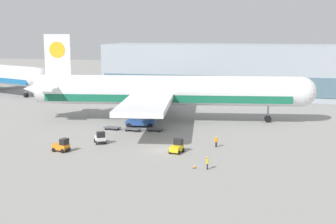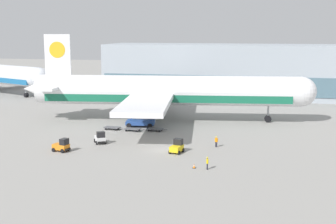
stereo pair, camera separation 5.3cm
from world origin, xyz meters
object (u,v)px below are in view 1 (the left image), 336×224
(ground_crew_near, at_px, (216,141))
(baggage_dolly_second, at_px, (133,129))
(baggage_tug_foreground, at_px, (62,146))
(airplane_main, at_px, (163,92))
(baggage_tug_mid, at_px, (100,138))
(baggage_dolly_lead, at_px, (112,128))
(baggage_dolly_third, at_px, (155,129))
(traffic_cone_near, at_px, (194,166))
(baggage_tug_far, at_px, (177,147))
(ground_crew_far, at_px, (207,162))
(scissor_lift_loader, at_px, (140,117))

(ground_crew_near, bearing_deg, baggage_dolly_second, -175.68)
(baggage_tug_foreground, bearing_deg, airplane_main, 83.66)
(baggage_tug_mid, height_order, baggage_dolly_lead, baggage_tug_mid)
(baggage_dolly_third, xyz_separation_m, traffic_cone_near, (10.82, -20.84, -0.11))
(ground_crew_near, relative_size, traffic_cone_near, 2.93)
(ground_crew_near, bearing_deg, traffic_cone_near, -65.35)
(traffic_cone_near, bearing_deg, baggage_tug_foreground, 169.35)
(baggage_dolly_third, relative_size, traffic_cone_near, 6.46)
(baggage_tug_far, xyz_separation_m, baggage_dolly_third, (-6.97, 13.68, -0.49))
(baggage_tug_far, xyz_separation_m, baggage_dolly_second, (-10.90, 12.75, -0.49))
(baggage_dolly_second, height_order, ground_crew_far, ground_crew_far)
(baggage_dolly_second, relative_size, baggage_dolly_third, 1.00)
(baggage_tug_far, xyz_separation_m, traffic_cone_near, (3.85, -7.16, -0.59))
(baggage_dolly_third, height_order, ground_crew_far, ground_crew_far)
(baggage_tug_foreground, xyz_separation_m, ground_crew_near, (21.97, 7.95, 0.12))
(baggage_dolly_lead, xyz_separation_m, baggage_dolly_third, (7.92, 0.60, 0.00))
(baggage_dolly_third, distance_m, ground_crew_far, 24.49)
(baggage_dolly_lead, distance_m, ground_crew_far, 28.93)
(baggage_tug_mid, distance_m, ground_crew_near, 18.36)
(baggage_tug_far, height_order, ground_crew_near, baggage_tug_far)
(baggage_tug_foreground, bearing_deg, traffic_cone_near, 1.25)
(baggage_dolly_second, relative_size, ground_crew_near, 2.21)
(baggage_tug_foreground, xyz_separation_m, traffic_cone_near, (20.65, -3.88, -0.59))
(baggage_tug_mid, height_order, ground_crew_near, baggage_tug_mid)
(baggage_tug_far, distance_m, traffic_cone_near, 8.15)
(ground_crew_far, bearing_deg, scissor_lift_loader, -164.99)
(airplane_main, height_order, baggage_tug_mid, airplane_main)
(baggage_tug_mid, xyz_separation_m, ground_crew_near, (18.25, 1.94, 0.12))
(baggage_dolly_second, xyz_separation_m, baggage_dolly_third, (3.93, 0.93, 0.00))
(scissor_lift_loader, distance_m, baggage_tug_far, 20.06)
(traffic_cone_near, bearing_deg, airplane_main, 110.96)
(airplane_main, xyz_separation_m, baggage_dolly_third, (0.97, -9.93, -5.45))
(airplane_main, bearing_deg, scissor_lift_loader, -121.22)
(ground_crew_near, bearing_deg, ground_crew_far, -56.92)
(scissor_lift_loader, bearing_deg, ground_crew_near, -46.43)
(baggage_tug_foreground, bearing_deg, baggage_dolly_third, 71.80)
(scissor_lift_loader, bearing_deg, baggage_tug_foreground, -115.53)
(scissor_lift_loader, relative_size, ground_crew_far, 3.33)
(scissor_lift_loader, height_order, baggage_dolly_lead, scissor_lift_loader)
(baggage_tug_foreground, height_order, baggage_tug_far, same)
(airplane_main, xyz_separation_m, baggage_tug_mid, (-5.15, -20.89, -4.96))
(baggage_tug_mid, height_order, baggage_dolly_second, baggage_tug_mid)
(baggage_tug_foreground, distance_m, baggage_tug_mid, 7.06)
(baggage_tug_far, relative_size, ground_crew_near, 1.57)
(airplane_main, bearing_deg, traffic_cone_near, -77.77)
(ground_crew_near, xyz_separation_m, ground_crew_far, (0.43, -12.00, -0.02))
(scissor_lift_loader, distance_m, baggage_dolly_lead, 5.89)
(baggage_dolly_second, bearing_deg, ground_crew_far, -45.89)
(baggage_dolly_third, relative_size, ground_crew_far, 2.23)
(airplane_main, bearing_deg, baggage_tug_far, -80.16)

